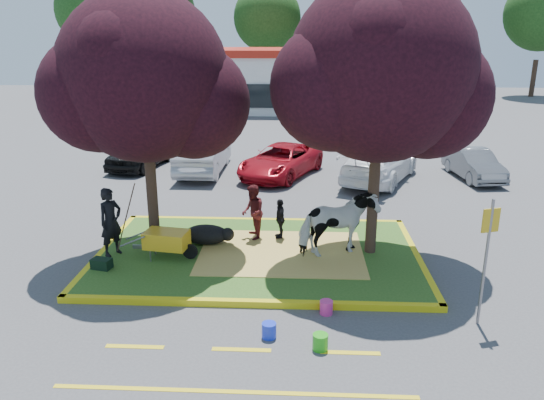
{
  "coord_description": "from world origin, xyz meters",
  "views": [
    {
      "loc": [
        0.98,
        -12.64,
        5.61
      ],
      "look_at": [
        0.33,
        0.5,
        1.42
      ],
      "focal_mm": 35.0,
      "sensor_mm": 36.0,
      "label": 1
    }
  ],
  "objects_px": {
    "car_black": "(141,150)",
    "car_silver": "(203,154)",
    "calf": "(206,234)",
    "cow": "(338,224)",
    "handler": "(111,222)",
    "sign_post": "(487,249)",
    "bucket_blue": "(269,330)",
    "bucket_green": "(320,342)",
    "bucket_pink": "(326,307)",
    "wheelbarrow": "(167,240)"
  },
  "relations": [
    {
      "from": "cow",
      "to": "bucket_green",
      "type": "distance_m",
      "value": 4.16
    },
    {
      "from": "cow",
      "to": "car_silver",
      "type": "height_order",
      "value": "cow"
    },
    {
      "from": "cow",
      "to": "calf",
      "type": "bearing_deg",
      "value": 55.78
    },
    {
      "from": "wheelbarrow",
      "to": "car_black",
      "type": "height_order",
      "value": "car_black"
    },
    {
      "from": "bucket_blue",
      "to": "cow",
      "type": "bearing_deg",
      "value": 67.3
    },
    {
      "from": "wheelbarrow",
      "to": "handler",
      "type": "bearing_deg",
      "value": -177.74
    },
    {
      "from": "handler",
      "to": "bucket_pink",
      "type": "height_order",
      "value": "handler"
    },
    {
      "from": "bucket_blue",
      "to": "car_silver",
      "type": "relative_size",
      "value": 0.06
    },
    {
      "from": "bucket_green",
      "to": "bucket_blue",
      "type": "xyz_separation_m",
      "value": [
        -0.97,
        0.36,
        -0.0
      ]
    },
    {
      "from": "sign_post",
      "to": "car_silver",
      "type": "bearing_deg",
      "value": 104.84
    },
    {
      "from": "handler",
      "to": "wheelbarrow",
      "type": "bearing_deg",
      "value": -62.76
    },
    {
      "from": "wheelbarrow",
      "to": "bucket_pink",
      "type": "bearing_deg",
      "value": -21.65
    },
    {
      "from": "handler",
      "to": "car_silver",
      "type": "relative_size",
      "value": 0.38
    },
    {
      "from": "sign_post",
      "to": "car_black",
      "type": "height_order",
      "value": "sign_post"
    },
    {
      "from": "bucket_pink",
      "to": "car_black",
      "type": "relative_size",
      "value": 0.07
    },
    {
      "from": "handler",
      "to": "car_black",
      "type": "distance_m",
      "value": 10.03
    },
    {
      "from": "bucket_green",
      "to": "bucket_pink",
      "type": "relative_size",
      "value": 1.06
    },
    {
      "from": "calf",
      "to": "car_black",
      "type": "bearing_deg",
      "value": 108.01
    },
    {
      "from": "cow",
      "to": "bucket_blue",
      "type": "bearing_deg",
      "value": 132.8
    },
    {
      "from": "cow",
      "to": "handler",
      "type": "xyz_separation_m",
      "value": [
        -5.72,
        -0.24,
        0.05
      ]
    },
    {
      "from": "handler",
      "to": "wheelbarrow",
      "type": "height_order",
      "value": "handler"
    },
    {
      "from": "calf",
      "to": "car_silver",
      "type": "relative_size",
      "value": 0.26
    },
    {
      "from": "wheelbarrow",
      "to": "bucket_green",
      "type": "distance_m",
      "value": 5.2
    },
    {
      "from": "cow",
      "to": "bucket_green",
      "type": "bearing_deg",
      "value": 147.44
    },
    {
      "from": "bucket_pink",
      "to": "handler",
      "type": "bearing_deg",
      "value": 154.95
    },
    {
      "from": "bucket_blue",
      "to": "bucket_pink",
      "type": "bearing_deg",
      "value": 39.88
    },
    {
      "from": "bucket_green",
      "to": "bucket_pink",
      "type": "height_order",
      "value": "bucket_green"
    },
    {
      "from": "calf",
      "to": "bucket_blue",
      "type": "height_order",
      "value": "calf"
    },
    {
      "from": "wheelbarrow",
      "to": "bucket_pink",
      "type": "distance_m",
      "value": 4.53
    },
    {
      "from": "bucket_blue",
      "to": "calf",
      "type": "bearing_deg",
      "value": 114.27
    },
    {
      "from": "handler",
      "to": "bucket_green",
      "type": "xyz_separation_m",
      "value": [
        5.15,
        -3.8,
        -0.88
      ]
    },
    {
      "from": "sign_post",
      "to": "handler",
      "type": "bearing_deg",
      "value": 143.88
    },
    {
      "from": "car_black",
      "to": "car_silver",
      "type": "height_order",
      "value": "car_silver"
    },
    {
      "from": "car_black",
      "to": "wheelbarrow",
      "type": "bearing_deg",
      "value": -60.14
    },
    {
      "from": "bucket_pink",
      "to": "sign_post",
      "type": "bearing_deg",
      "value": -4.47
    },
    {
      "from": "sign_post",
      "to": "car_silver",
      "type": "height_order",
      "value": "sign_post"
    },
    {
      "from": "handler",
      "to": "car_silver",
      "type": "xyz_separation_m",
      "value": [
        0.78,
        8.98,
        -0.26
      ]
    },
    {
      "from": "cow",
      "to": "car_silver",
      "type": "xyz_separation_m",
      "value": [
        -4.94,
        8.74,
        -0.21
      ]
    },
    {
      "from": "handler",
      "to": "bucket_green",
      "type": "height_order",
      "value": "handler"
    },
    {
      "from": "bucket_blue",
      "to": "car_black",
      "type": "xyz_separation_m",
      "value": [
        -6.26,
        13.25,
        0.57
      ]
    },
    {
      "from": "cow",
      "to": "calf",
      "type": "height_order",
      "value": "cow"
    },
    {
      "from": "bucket_green",
      "to": "car_black",
      "type": "distance_m",
      "value": 15.42
    },
    {
      "from": "bucket_blue",
      "to": "sign_post",
      "type": "bearing_deg",
      "value": 9.74
    },
    {
      "from": "cow",
      "to": "handler",
      "type": "distance_m",
      "value": 5.73
    },
    {
      "from": "cow",
      "to": "car_black",
      "type": "distance_m",
      "value": 12.35
    },
    {
      "from": "cow",
      "to": "bucket_pink",
      "type": "bearing_deg",
      "value": 147.17
    },
    {
      "from": "handler",
      "to": "bucket_pink",
      "type": "relative_size",
      "value": 6.04
    },
    {
      "from": "wheelbarrow",
      "to": "bucket_green",
      "type": "height_order",
      "value": "wheelbarrow"
    },
    {
      "from": "sign_post",
      "to": "bucket_pink",
      "type": "relative_size",
      "value": 8.99
    },
    {
      "from": "calf",
      "to": "sign_post",
      "type": "height_order",
      "value": "sign_post"
    }
  ]
}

